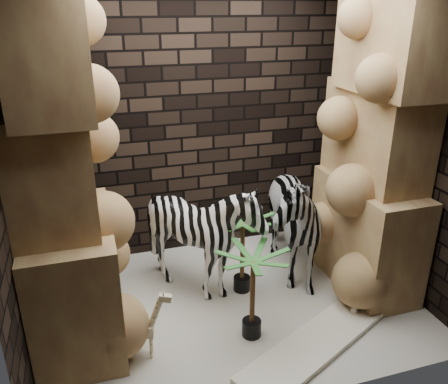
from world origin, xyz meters
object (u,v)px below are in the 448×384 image
object	(u,v)px
giraffe_toy	(139,324)
palm_front	(242,253)
zebra_right	(283,207)
palm_back	(252,295)
zebra_left	(203,242)
surfboard	(317,343)

from	to	relation	value
giraffe_toy	palm_front	world-z (taller)	palm_front
zebra_right	palm_back	bearing A→B (deg)	-120.55
palm_front	giraffe_toy	bearing A→B (deg)	-149.63
zebra_left	palm_front	distance (m)	0.41
zebra_left	surfboard	bearing A→B (deg)	-50.45
zebra_left	palm_front	size ratio (longest dim) A/B	1.47
zebra_right	giraffe_toy	size ratio (longest dim) A/B	2.35
zebra_right	giraffe_toy	xyz separation A→B (m)	(-1.62, -0.87, -0.44)
palm_front	surfboard	distance (m)	1.10
palm_front	surfboard	size ratio (longest dim) A/B	0.51
zebra_right	zebra_left	world-z (taller)	zebra_right
zebra_left	palm_front	xyz separation A→B (m)	(0.38, -0.08, -0.14)
zebra_left	palm_back	xyz separation A→B (m)	(0.23, -0.76, -0.15)
zebra_right	palm_front	bearing A→B (deg)	-150.99
zebra_left	zebra_right	bearing A→B (deg)	14.21
zebra_right	surfboard	size ratio (longest dim) A/B	0.91
giraffe_toy	palm_back	size ratio (longest dim) A/B	0.76
zebra_left	palm_back	bearing A→B (deg)	-67.90
giraffe_toy	palm_front	bearing A→B (deg)	44.16
giraffe_toy	surfboard	distance (m)	1.51
giraffe_toy	palm_front	distance (m)	1.29
palm_front	palm_back	world-z (taller)	palm_front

